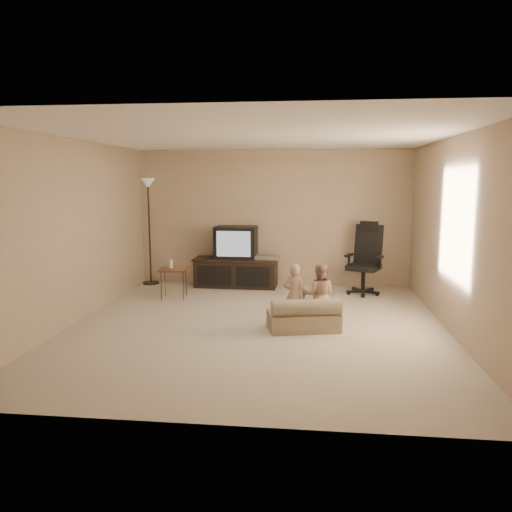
% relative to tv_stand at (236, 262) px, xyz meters
% --- Properties ---
extents(floor, '(5.50, 5.50, 0.00)m').
position_rel_tv_stand_xyz_m(floor, '(0.65, -2.49, -0.46)').
color(floor, '#BBAC95').
rests_on(floor, ground).
extents(room_shell, '(5.50, 5.50, 5.50)m').
position_rel_tv_stand_xyz_m(room_shell, '(0.65, -2.49, 1.06)').
color(room_shell, white).
rests_on(room_shell, floor).
extents(tv_stand, '(1.57, 0.61, 1.11)m').
position_rel_tv_stand_xyz_m(tv_stand, '(0.00, 0.00, 0.00)').
color(tv_stand, black).
rests_on(tv_stand, floor).
extents(office_chair, '(0.75, 0.77, 1.24)m').
position_rel_tv_stand_xyz_m(office_chair, '(2.29, -0.32, -0.02)').
color(office_chair, black).
rests_on(office_chair, floor).
extents(side_table, '(0.50, 0.50, 0.67)m').
position_rel_tv_stand_xyz_m(side_table, '(-0.90, -1.01, 0.02)').
color(side_table, brown).
rests_on(side_table, floor).
extents(floor_lamp, '(0.31, 0.31, 1.98)m').
position_rel_tv_stand_xyz_m(floor_lamp, '(-1.65, 0.06, 0.98)').
color(floor_lamp, black).
rests_on(floor_lamp, floor).
extents(child_sofa, '(1.00, 0.71, 0.44)m').
position_rel_tv_stand_xyz_m(child_sofa, '(1.29, -2.61, -0.28)').
color(child_sofa, '#9A8A68').
rests_on(child_sofa, floor).
extents(toddler_left, '(0.35, 0.28, 0.85)m').
position_rel_tv_stand_xyz_m(toddler_left, '(1.15, -2.44, -0.04)').
color(toddler_left, tan).
rests_on(toddler_left, floor).
extents(toddler_right, '(0.42, 0.23, 0.86)m').
position_rel_tv_stand_xyz_m(toddler_right, '(1.48, -2.39, -0.03)').
color(toddler_right, tan).
rests_on(toddler_right, floor).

